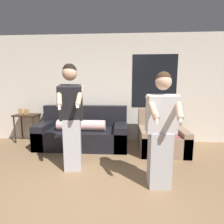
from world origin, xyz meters
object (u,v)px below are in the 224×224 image
person_right (161,131)px  couch (83,133)px  person_left (71,116)px  armchair (162,137)px  side_table (27,119)px

person_right → couch: bearing=132.3°
couch → person_right: 2.26m
couch → person_left: 1.36m
person_left → person_right: (1.39, -0.42, -0.11)m
couch → armchair: (1.82, -0.21, -0.02)m
armchair → person_right: bearing=-103.3°
couch → side_table: bearing=171.3°
armchair → couch: bearing=173.5°
couch → side_table: couch is taller
side_table → person_right: (2.99, -1.86, 0.24)m
side_table → person_right: person_right is taller
side_table → person_right: size_ratio=0.53×
armchair → side_table: bearing=172.5°
armchair → side_table: armchair is taller
side_table → couch: bearing=-8.7°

